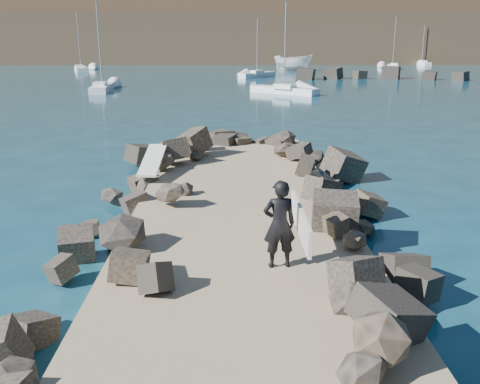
{
  "coord_description": "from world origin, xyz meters",
  "views": [
    {
      "loc": [
        -0.24,
        -14.24,
        5.38
      ],
      "look_at": [
        0.0,
        -1.0,
        1.5
      ],
      "focal_mm": 40.0,
      "sensor_mm": 36.0,
      "label": 1
    }
  ],
  "objects": [
    {
      "name": "boat_imported",
      "position": [
        9.71,
        72.58,
        1.29
      ],
      "size": [
        6.95,
        5.76,
        2.57
      ],
      "primitive_type": "imported",
      "rotation": [
        0.0,
        0.0,
        0.99
      ],
      "color": "silver",
      "rests_on": "ground"
    },
    {
      "name": "headland",
      "position": [
        10.0,
        160.0,
        16.0
      ],
      "size": [
        360.0,
        140.0,
        32.0
      ],
      "primitive_type": "cube",
      "color": "#2D4919",
      "rests_on": "ground"
    },
    {
      "name": "jetty",
      "position": [
        0.0,
        -2.0,
        0.3
      ],
      "size": [
        6.0,
        26.0,
        0.6
      ],
      "primitive_type": "cube",
      "color": "#8C7759",
      "rests_on": "ground"
    },
    {
      "name": "ground",
      "position": [
        0.0,
        0.0,
        0.0
      ],
      "size": [
        800.0,
        800.0,
        0.0
      ],
      "primitive_type": "plane",
      "color": "#0F384C",
      "rests_on": "ground"
    },
    {
      "name": "sailboat_e",
      "position": [
        -24.04,
        73.29,
        0.35
      ],
      "size": [
        4.0,
        7.67,
        9.04
      ],
      "color": "white",
      "rests_on": "ground"
    },
    {
      "name": "sailboat_c",
      "position": [
        4.96,
        37.85,
        0.35
      ],
      "size": [
        6.47,
        5.7,
        8.55
      ],
      "color": "white",
      "rests_on": "ground"
    },
    {
      "name": "sailboat_a",
      "position": [
        -13.22,
        40.8,
        0.35
      ],
      "size": [
        2.24,
        7.42,
        8.79
      ],
      "color": "white",
      "rests_on": "ground"
    },
    {
      "name": "sailboat_b",
      "position": [
        3.37,
        59.35,
        0.35
      ],
      "size": [
        5.29,
        5.55,
        7.66
      ],
      "color": "white",
      "rests_on": "ground"
    },
    {
      "name": "surfboard_resting",
      "position": [
        -3.0,
        4.28,
        1.04
      ],
      "size": [
        0.75,
        2.64,
        0.09
      ],
      "primitive_type": "cube",
      "rotation": [
        0.0,
        0.0,
        -0.04
      ],
      "color": "white",
      "rests_on": "riprap_left"
    },
    {
      "name": "riprap_right",
      "position": [
        2.9,
        -1.5,
        0.5
      ],
      "size": [
        2.6,
        22.0,
        1.0
      ],
      "primitive_type": "cube",
      "color": "#262421",
      "rests_on": "ground"
    },
    {
      "name": "riprap_left",
      "position": [
        -2.9,
        -1.5,
        0.5
      ],
      "size": [
        2.6,
        22.0,
        1.0
      ],
      "primitive_type": "cube",
      "color": "black",
      "rests_on": "ground"
    },
    {
      "name": "sailboat_f",
      "position": [
        36.2,
        89.53,
        0.35
      ],
      "size": [
        1.81,
        6.18,
        7.45
      ],
      "color": "white",
      "rests_on": "ground"
    },
    {
      "name": "surfer_with_board",
      "position": [
        0.85,
        -3.64,
        1.57
      ],
      "size": [
        0.91,
        2.38,
        1.92
      ],
      "color": "black",
      "rests_on": "jetty"
    },
    {
      "name": "sailboat_d",
      "position": [
        27.39,
        78.41,
        0.35
      ],
      "size": [
        3.24,
        7.27,
        8.56
      ],
      "color": "white",
      "rests_on": "ground"
    }
  ]
}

